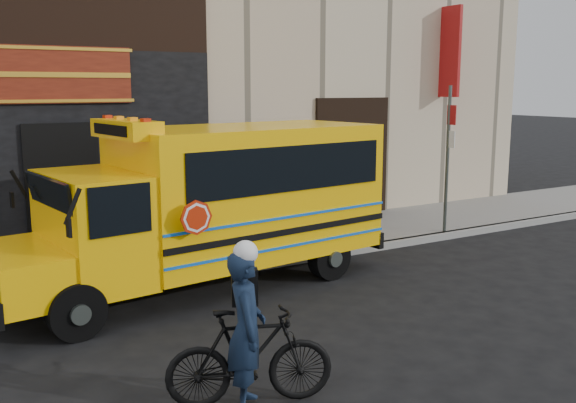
% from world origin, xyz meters
% --- Properties ---
extents(ground, '(120.00, 120.00, 0.00)m').
position_xyz_m(ground, '(0.00, 0.00, 0.00)').
color(ground, black).
rests_on(ground, ground).
extents(curb, '(40.00, 0.20, 0.15)m').
position_xyz_m(curb, '(0.00, 2.60, 0.07)').
color(curb, gray).
rests_on(curb, ground).
extents(sidewalk, '(40.00, 3.00, 0.15)m').
position_xyz_m(sidewalk, '(0.00, 4.10, 0.07)').
color(sidewalk, slate).
rests_on(sidewalk, ground).
extents(school_bus, '(7.11, 2.95, 2.92)m').
position_xyz_m(school_bus, '(-1.34, 2.12, 1.51)').
color(school_bus, black).
rests_on(school_bus, ground).
extents(sign_pole, '(0.08, 0.30, 3.45)m').
position_xyz_m(sign_pole, '(4.63, 2.69, 1.89)').
color(sign_pole, '#444C47').
rests_on(sign_pole, ground).
extents(bicycle, '(1.88, 1.12, 1.09)m').
position_xyz_m(bicycle, '(-2.84, -2.00, 0.55)').
color(bicycle, black).
rests_on(bicycle, ground).
extents(cyclist, '(0.62, 0.73, 1.71)m').
position_xyz_m(cyclist, '(-2.93, -2.10, 0.85)').
color(cyclist, '#101D32').
rests_on(cyclist, ground).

